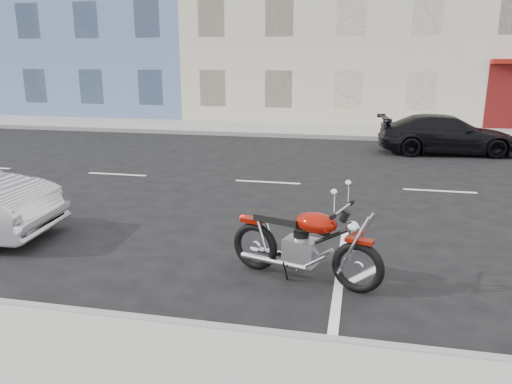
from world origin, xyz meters
TOP-DOWN VIEW (x-y plane):
  - ground at (0.00, 0.00)m, footprint 120.00×120.00m
  - sidewalk_far at (-5.00, 8.70)m, footprint 80.00×3.40m
  - curb_far at (-5.00, 7.00)m, footprint 80.00×0.12m
  - bldg_cream at (-2.00, 16.30)m, footprint 12.00×12.00m
  - motorcycle at (0.26, -5.57)m, footprint 2.14×0.95m
  - car_far at (2.78, 4.89)m, footprint 4.34×2.13m

SIDE VIEW (x-z plane):
  - ground at x=0.00m, z-range 0.00..0.00m
  - sidewalk_far at x=-5.00m, z-range 0.00..0.15m
  - curb_far at x=-5.00m, z-range 0.00..0.16m
  - motorcycle at x=0.26m, z-range -0.05..1.06m
  - car_far at x=2.78m, z-range 0.00..1.22m
  - bldg_cream at x=-2.00m, z-range 0.00..11.50m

